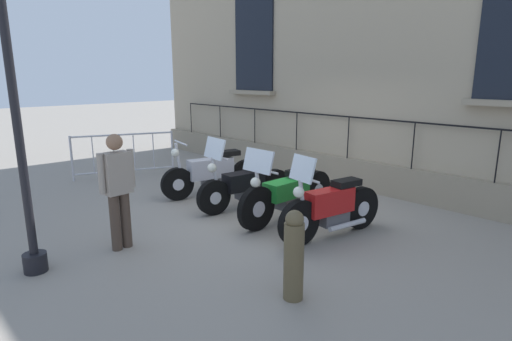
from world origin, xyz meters
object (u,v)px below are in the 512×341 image
Objects in this scene: bollard at (294,255)px; pedestrian_standing at (118,186)px; motorcycle_red at (331,208)px; crowd_barrier at (124,154)px; motorcycle_green at (288,194)px; motorcycle_silver at (212,173)px; motorcycle_black at (245,185)px.

pedestrian_standing is at bearing -74.11° from bollard.
motorcycle_red is 5.71m from crowd_barrier.
motorcycle_green reaches higher than crowd_barrier.
motorcycle_silver is 1.06× the size of motorcycle_black.
motorcycle_green is 2.19× the size of bollard.
motorcycle_black is at bearing -176.55° from pedestrian_standing.
motorcycle_silver reaches higher than bollard.
motorcycle_red is 1.90m from bollard.
motorcycle_silver is at bearing -115.92° from bollard.
motorcycle_silver is 2.04m from motorcycle_green.
bollard is 2.69m from pedestrian_standing.
motorcycle_red reaches higher than bollard.
crowd_barrier reaches higher than bollard.
pedestrian_standing reaches higher than bollard.
motorcycle_red is 3.07m from pedestrian_standing.
motorcycle_silver is 3.01m from motorcycle_red.
pedestrian_standing reaches higher than motorcycle_black.
motorcycle_green is 0.97m from motorcycle_red.
motorcycle_black is 1.23× the size of pedestrian_standing.
motorcycle_silver is 1.11× the size of motorcycle_red.
motorcycle_red is at bearing 94.59° from crowd_barrier.
motorcycle_black is 0.90× the size of motorcycle_green.
motorcycle_silver is 1.08m from motorcycle_black.
motorcycle_silver is 2.10× the size of bollard.
pedestrian_standing is (0.73, -2.56, 0.41)m from bollard.
crowd_barrier is at bearing -117.17° from pedestrian_standing.
motorcycle_green is (-0.00, 2.04, 0.00)m from motorcycle_silver.
motorcycle_green is 1.36× the size of pedestrian_standing.
pedestrian_standing is (2.57, 1.22, 0.46)m from motorcycle_silver.
pedestrian_standing is at bearing -17.70° from motorcycle_green.
crowd_barrier is at bearing -78.10° from motorcycle_silver.
pedestrian_standing is (2.57, -0.82, 0.46)m from motorcycle_green.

